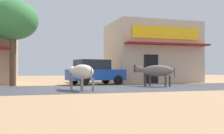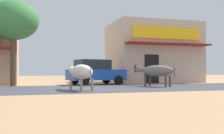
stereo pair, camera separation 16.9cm
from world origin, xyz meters
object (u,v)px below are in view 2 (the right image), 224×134
Objects in this scene: parked_hatchback_car at (95,72)px; cow_near_brown at (81,72)px; roadside_tree at (14,21)px; pedestrian_by_shop at (134,71)px; cow_far_dark at (156,71)px.

cow_near_brown is at bearing -110.23° from parked_hatchback_car.
pedestrian_by_shop is (8.15, 0.94, -3.02)m from roadside_tree.
pedestrian_by_shop reaches higher than cow_near_brown.
cow_far_dark is (2.92, -3.18, 0.06)m from parked_hatchback_car.
pedestrian_by_shop is at bearing 13.11° from parked_hatchback_car.
cow_far_dark reaches higher than cow_near_brown.
roadside_tree is 3.34× the size of pedestrian_by_shop.
parked_hatchback_car is 1.48× the size of cow_near_brown.
roadside_tree is 1.29× the size of parked_hatchback_car.
parked_hatchback_car reaches higher than cow_far_dark.
roadside_tree is at bearing 159.75° from cow_far_dark.
cow_near_brown is 7.56m from pedestrian_by_shop.
pedestrian_by_shop reaches higher than cow_far_dark.
parked_hatchback_car is at bearing 2.56° from roadside_tree.
parked_hatchback_car is 4.32m from cow_far_dark.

